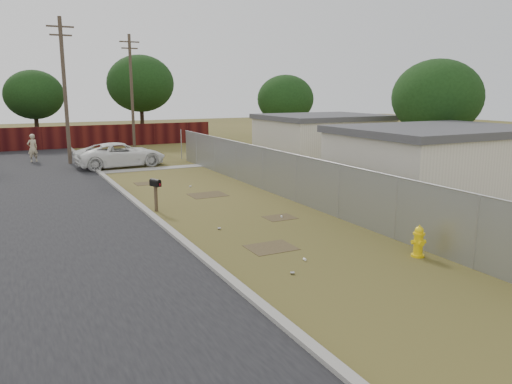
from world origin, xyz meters
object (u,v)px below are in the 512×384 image
fire_hydrant (419,242)px  mailbox (155,186)px  pedestrian (33,148)px  pickup_truck (121,155)px

fire_hydrant → mailbox: mailbox is taller
mailbox → pedestrian: size_ratio=0.70×
mailbox → pickup_truck: pickup_truck is taller
pickup_truck → mailbox: bearing=168.2°
fire_hydrant → pedestrian: size_ratio=0.50×
fire_hydrant → pickup_truck: pickup_truck is taller
fire_hydrant → mailbox: bearing=120.8°
fire_hydrant → mailbox: (-5.13, 8.62, 0.58)m
fire_hydrant → pedestrian: 26.89m
pickup_truck → pedestrian: (-4.69, 4.64, 0.17)m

